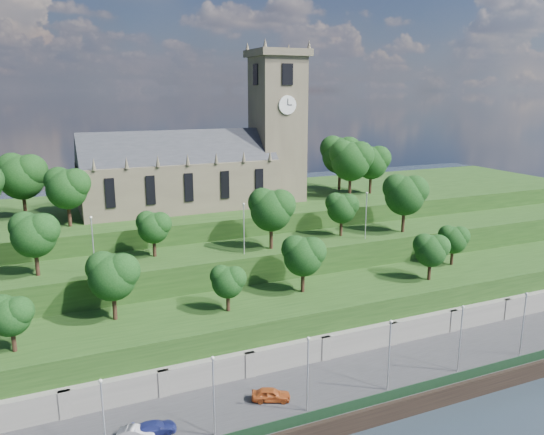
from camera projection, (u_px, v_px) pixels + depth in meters
name	position (u px, v px, depth m)	size (l,w,h in m)	color
promenade	(309.00, 397.00, 59.10)	(160.00, 12.00, 2.00)	#2D2D30
quay_wall	(336.00, 427.00, 53.68)	(160.00, 0.50, 2.20)	black
fence	(333.00, 411.00, 53.91)	(160.00, 0.10, 1.20)	black
retaining_wall	(286.00, 361.00, 64.08)	(160.00, 2.10, 5.00)	slate
embankment_lower	(267.00, 329.00, 69.10)	(160.00, 12.00, 8.00)	#1C3B13
embankment_upper	(238.00, 287.00, 78.44)	(160.00, 10.00, 12.00)	#1C3B13
hilltop	(198.00, 241.00, 96.81)	(160.00, 32.00, 15.00)	#1C3B13
church	(206.00, 162.00, 90.04)	(38.60, 12.35, 27.60)	brown
trees_lower	(265.00, 264.00, 67.37)	(65.93, 9.04, 8.28)	black
trees_upper	(278.00, 208.00, 76.87)	(60.95, 8.32, 9.47)	black
trees_hilltop	(221.00, 166.00, 89.96)	(73.62, 16.52, 10.75)	black
lamp_posts_promenade	(308.00, 369.00, 53.86)	(60.36, 0.36, 8.34)	#B2B2B7
lamp_posts_upper	(244.00, 225.00, 73.37)	(40.36, 0.36, 7.37)	#B2B2B7
car_left	(271.00, 394.00, 56.63)	(1.67, 4.14, 1.41)	#AA491C
car_middle	(136.00, 433.00, 50.50)	(1.23, 3.54, 1.16)	#AAA8AD
car_right	(155.00, 428.00, 51.23)	(1.71, 4.19, 1.22)	navy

